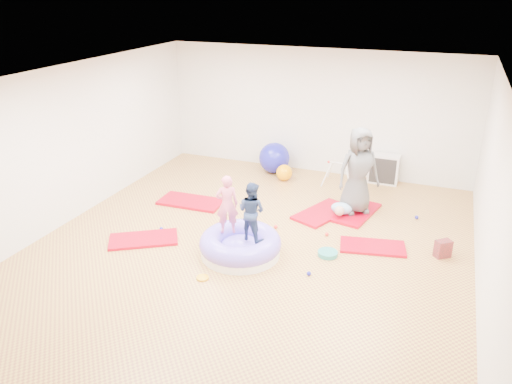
% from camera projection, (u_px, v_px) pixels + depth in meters
% --- Properties ---
extents(room, '(7.01, 8.01, 2.81)m').
position_uv_depth(room, '(249.00, 169.00, 7.77)').
color(room, gold).
rests_on(room, ground).
extents(gym_mat_front_left, '(1.28, 1.09, 0.05)m').
position_uv_depth(gym_mat_front_left, '(144.00, 239.00, 8.55)').
color(gym_mat_front_left, '#A70116').
rests_on(gym_mat_front_left, ground).
extents(gym_mat_mid_left, '(1.29, 0.68, 0.05)m').
position_uv_depth(gym_mat_mid_left, '(191.00, 202.00, 10.00)').
color(gym_mat_mid_left, '#A70116').
rests_on(gym_mat_mid_left, ground).
extents(gym_mat_center_back, '(1.04, 1.37, 0.05)m').
position_uv_depth(gym_mat_center_back, '(323.00, 213.00, 9.53)').
color(gym_mat_center_back, '#A70116').
rests_on(gym_mat_center_back, ground).
extents(gym_mat_right, '(1.15, 0.74, 0.04)m').
position_uv_depth(gym_mat_right, '(373.00, 247.00, 8.32)').
color(gym_mat_right, '#A70116').
rests_on(gym_mat_right, ground).
extents(gym_mat_rear_right, '(0.84, 1.30, 0.05)m').
position_uv_depth(gym_mat_rear_right, '(356.00, 212.00, 9.54)').
color(gym_mat_rear_right, '#A70116').
rests_on(gym_mat_rear_right, ground).
extents(inflatable_cushion, '(1.33, 1.33, 0.42)m').
position_uv_depth(inflatable_cushion, '(240.00, 245.00, 8.07)').
color(inflatable_cushion, white).
rests_on(inflatable_cushion, ground).
extents(child_pink, '(0.43, 0.37, 0.99)m').
position_uv_depth(child_pink, '(227.00, 202.00, 7.91)').
color(child_pink, '#E86684').
rests_on(child_pink, inflatable_cushion).
extents(child_navy, '(0.54, 0.46, 0.96)m').
position_uv_depth(child_navy, '(251.00, 208.00, 7.72)').
color(child_navy, navy).
rests_on(child_navy, inflatable_cushion).
extents(adult_caregiver, '(0.96, 0.88, 1.64)m').
position_uv_depth(adult_caregiver, '(358.00, 171.00, 9.24)').
color(adult_caregiver, '#4E4E4E').
rests_on(adult_caregiver, gym_mat_rear_right).
extents(infant, '(0.39, 0.40, 0.23)m').
position_uv_depth(infant, '(341.00, 209.00, 9.35)').
color(infant, '#89B4DC').
rests_on(infant, gym_mat_rear_right).
extents(ball_pit_balls, '(4.27, 2.69, 0.07)m').
position_uv_depth(ball_pit_balls, '(288.00, 232.00, 8.77)').
color(ball_pit_balls, '#1B1AA3').
rests_on(ball_pit_balls, ground).
extents(exercise_ball_blue, '(0.71, 0.71, 0.71)m').
position_uv_depth(exercise_ball_blue, '(274.00, 158.00, 11.48)').
color(exercise_ball_blue, '#1B1AA3').
rests_on(exercise_ball_blue, ground).
extents(exercise_ball_orange, '(0.36, 0.36, 0.36)m').
position_uv_depth(exercise_ball_orange, '(284.00, 173.00, 11.09)').
color(exercise_ball_orange, '#F69A00').
rests_on(exercise_ball_orange, ground).
extents(infant_play_gym, '(0.67, 0.63, 0.51)m').
position_uv_depth(infant_play_gym, '(340.00, 170.00, 10.78)').
color(infant_play_gym, silver).
rests_on(infant_play_gym, ground).
extents(cube_shelf, '(0.65, 0.32, 0.65)m').
position_uv_depth(cube_shelf, '(384.00, 169.00, 10.90)').
color(cube_shelf, silver).
rests_on(cube_shelf, ground).
extents(balance_disc, '(0.32, 0.32, 0.07)m').
position_uv_depth(balance_disc, '(328.00, 253.00, 8.08)').
color(balance_disc, teal).
rests_on(balance_disc, ground).
extents(backpack, '(0.29, 0.28, 0.29)m').
position_uv_depth(backpack, '(443.00, 249.00, 8.01)').
color(backpack, maroon).
rests_on(backpack, ground).
extents(yellow_toy, '(0.19, 0.19, 0.03)m').
position_uv_depth(yellow_toy, '(203.00, 278.00, 7.46)').
color(yellow_toy, '#E29E0B').
rests_on(yellow_toy, ground).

